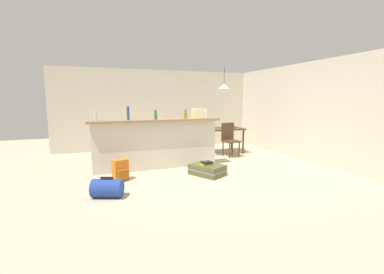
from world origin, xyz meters
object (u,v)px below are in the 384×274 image
Objects in this scene: bottle_white at (206,113)px; dining_chair_near_partition at (230,138)px; dining_table at (223,131)px; duffel_bag_blue at (107,188)px; bottle_clear at (96,116)px; suitcase_flat_olive at (207,170)px; bottle_green at (156,115)px; backpack_orange at (121,170)px; book_stack at (206,163)px; pendant_lamp at (224,86)px; bottle_amber at (186,114)px; grocery_bag at (198,114)px; bottle_blue at (128,113)px.

bottle_white reaches higher than dining_chair_near_partition.
dining_table reaches higher than duffel_bag_blue.
suitcase_flat_olive is (2.16, -0.93, -1.13)m from bottle_clear.
bottle_green is 2.09m from duffel_bag_blue.
backpack_orange is 1.74m from book_stack.
bottle_clear is at bearing -163.53° from dining_table.
bottle_clear is 1.25m from bottle_green.
pendant_lamp is at bearing 85.60° from dining_chair_near_partition.
pendant_lamp is at bearing 36.03° from bottle_amber.
backpack_orange is (-1.75, 0.22, 0.09)m from suitcase_flat_olive.
suitcase_flat_olive is at bearing 16.70° from duffel_bag_blue.
bottle_clear is 0.37× the size of duffel_bag_blue.
dining_chair_near_partition reaches higher than duffel_bag_blue.
bottle_white is 0.81× the size of book_stack.
suitcase_flat_olive is (-0.10, -0.81, -1.14)m from grocery_bag.
dining_table is 1.24× the size of suitcase_flat_olive.
pendant_lamp reaches higher than bottle_amber.
bottle_clear is 1.89m from duffel_bag_blue.
duffel_bag_blue is at bearing -143.02° from pendant_lamp.
backpack_orange is at bearing 171.89° from book_stack.
bottle_green reaches higher than dining_table.
bottle_amber reaches higher than backpack_orange.
bottle_blue is 1.30m from backpack_orange.
bottle_blue is 1.10× the size of book_stack.
grocery_bag is 1.30m from book_stack.
dining_chair_near_partition is 1.05× the size of suitcase_flat_olive.
grocery_bag reaches higher than duffel_bag_blue.
dining_table is 4.13× the size of book_stack.
backpack_orange is (-1.85, -0.59, -1.04)m from grocery_bag.
bottle_clear is 3.71m from pendant_lamp.
bottle_amber is at bearing -3.58° from bottle_clear.
pendant_lamp is (1.55, 1.13, 0.70)m from bottle_amber.
backpack_orange is (-3.09, -1.71, -1.74)m from pendant_lamp.
grocery_bag is at bearing 82.95° from suitcase_flat_olive.
pendant_lamp is 2.98m from suitcase_flat_olive.
bottle_green is 0.31× the size of pendant_lamp.
pendant_lamp reaches higher than dining_chair_near_partition.
book_stack is (-1.34, -1.50, -0.26)m from dining_chair_near_partition.
backpack_orange is 1.58× the size of book_stack.
duffel_bag_blue is (-3.37, -2.54, -1.79)m from pendant_lamp.
dining_chair_near_partition is at bearing 29.78° from bottle_white.
dining_chair_near_partition is at bearing 11.71° from bottle_blue.
pendant_lamp reaches higher than duffel_bag_blue.
grocery_bag is 1.40m from suitcase_flat_olive.
bottle_green is 0.37× the size of duffel_bag_blue.
bottle_amber is 1.30m from book_stack.
bottle_white is 1.57m from pendant_lamp.
bottle_white is 0.51× the size of backpack_orange.
bottle_clear is 0.95× the size of bottle_white.
suitcase_flat_olive is 1.59× the size of duffel_bag_blue.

